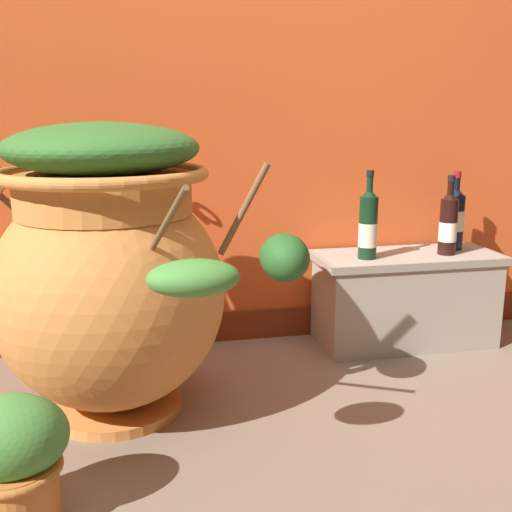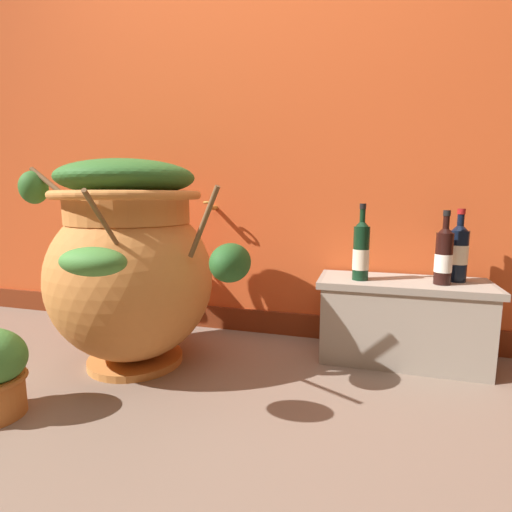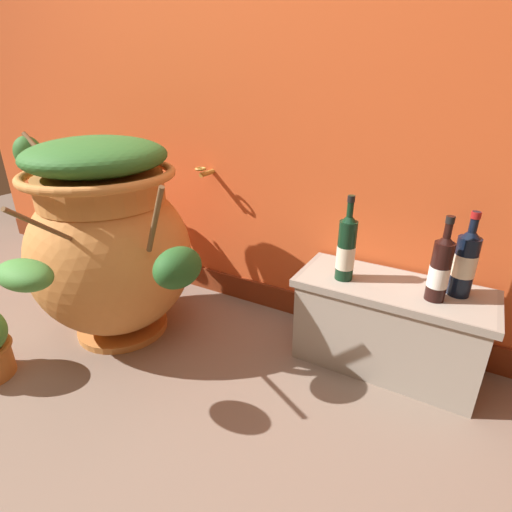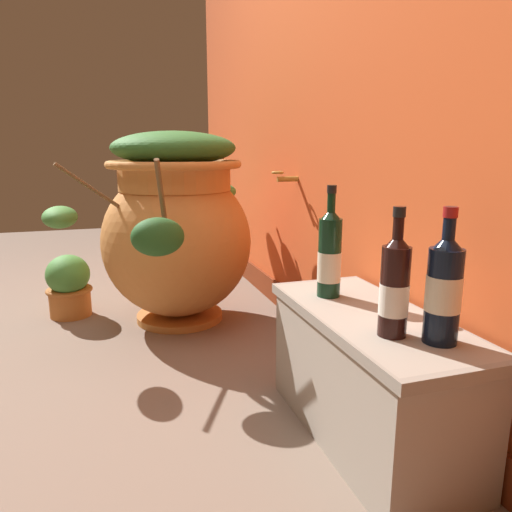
{
  "view_description": "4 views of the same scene",
  "coord_description": "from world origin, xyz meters",
  "px_view_note": "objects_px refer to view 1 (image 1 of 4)",
  "views": [
    {
      "loc": [
        -0.4,
        -1.29,
        0.92
      ],
      "look_at": [
        0.03,
        0.79,
        0.43
      ],
      "focal_mm": 43.02,
      "sensor_mm": 36.0,
      "label": 1
    },
    {
      "loc": [
        0.51,
        -0.87,
        0.75
      ],
      "look_at": [
        0.06,
        0.69,
        0.49
      ],
      "focal_mm": 26.94,
      "sensor_mm": 36.0,
      "label": 2
    },
    {
      "loc": [
        0.88,
        -0.51,
        1.09
      ],
      "look_at": [
        0.2,
        0.68,
        0.48
      ],
      "focal_mm": 27.4,
      "sensor_mm": 36.0,
      "label": 3
    },
    {
      "loc": [
        1.77,
        0.24,
        0.82
      ],
      "look_at": [
        0.02,
        0.8,
        0.41
      ],
      "focal_mm": 33.43,
      "sensor_mm": 36.0,
      "label": 4
    }
  ],
  "objects_px": {
    "wine_bottle_right": "(448,223)",
    "potted_shrub": "(12,458)",
    "wine_bottle_middle": "(454,217)",
    "terracotta_urn": "(107,268)",
    "wine_bottle_left": "(368,224)"
  },
  "relations": [
    {
      "from": "wine_bottle_right",
      "to": "potted_shrub",
      "type": "relative_size",
      "value": 1.01
    },
    {
      "from": "wine_bottle_middle",
      "to": "potted_shrub",
      "type": "height_order",
      "value": "wine_bottle_middle"
    },
    {
      "from": "wine_bottle_middle",
      "to": "wine_bottle_right",
      "type": "height_order",
      "value": "wine_bottle_middle"
    },
    {
      "from": "wine_bottle_left",
      "to": "potted_shrub",
      "type": "bearing_deg",
      "value": -144.73
    },
    {
      "from": "wine_bottle_right",
      "to": "potted_shrub",
      "type": "bearing_deg",
      "value": -151.08
    },
    {
      "from": "terracotta_urn",
      "to": "wine_bottle_right",
      "type": "xyz_separation_m",
      "value": [
        1.31,
        0.32,
        0.03
      ]
    },
    {
      "from": "wine_bottle_right",
      "to": "potted_shrub",
      "type": "height_order",
      "value": "wine_bottle_right"
    },
    {
      "from": "wine_bottle_middle",
      "to": "wine_bottle_right",
      "type": "bearing_deg",
      "value": -130.88
    },
    {
      "from": "wine_bottle_middle",
      "to": "wine_bottle_right",
      "type": "relative_size",
      "value": 1.01
    },
    {
      "from": "potted_shrub",
      "to": "wine_bottle_middle",
      "type": "bearing_deg",
      "value": 30.09
    },
    {
      "from": "terracotta_urn",
      "to": "wine_bottle_left",
      "type": "distance_m",
      "value": 1.02
    },
    {
      "from": "wine_bottle_left",
      "to": "potted_shrub",
      "type": "distance_m",
      "value": 1.49
    },
    {
      "from": "potted_shrub",
      "to": "wine_bottle_left",
      "type": "bearing_deg",
      "value": 35.27
    },
    {
      "from": "wine_bottle_middle",
      "to": "potted_shrub",
      "type": "bearing_deg",
      "value": -149.91
    },
    {
      "from": "wine_bottle_left",
      "to": "potted_shrub",
      "type": "height_order",
      "value": "wine_bottle_left"
    }
  ]
}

